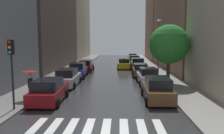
# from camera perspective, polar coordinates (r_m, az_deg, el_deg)

# --- Properties ---
(ground_plane) EXTENTS (28.00, 72.00, 0.04)m
(ground_plane) POSITION_cam_1_polar(r_m,az_deg,el_deg) (33.96, 0.07, -0.76)
(ground_plane) COLOR #313133
(sidewalk_left) EXTENTS (3.00, 72.00, 0.15)m
(sidewalk_left) POSITION_cam_1_polar(r_m,az_deg,el_deg) (34.77, -10.70, -0.54)
(sidewalk_left) COLOR gray
(sidewalk_left) RESTS_ON ground
(sidewalk_right) EXTENTS (3.00, 72.00, 0.15)m
(sidewalk_right) POSITION_cam_1_polar(r_m,az_deg,el_deg) (34.36, 10.97, -0.63)
(sidewalk_right) COLOR gray
(sidewalk_right) RESTS_ON ground
(crosswalk_stripes) EXTENTS (6.75, 2.20, 0.01)m
(crosswalk_stripes) POSITION_cam_1_polar(r_m,az_deg,el_deg) (11.84, -3.69, -14.93)
(crosswalk_stripes) COLOR silver
(crosswalk_stripes) RESTS_ON ground
(building_left_far) EXTENTS (6.00, 21.23, 17.13)m
(building_left_far) POSITION_cam_1_polar(r_m,az_deg,el_deg) (59.26, -10.01, 10.62)
(building_left_far) COLOR #B2A38C
(building_left_far) RESTS_ON ground
(building_right_mid) EXTENTS (6.00, 21.57, 18.48)m
(building_right_mid) POSITION_cam_1_polar(r_m,az_deg,el_deg) (36.76, 18.10, 13.96)
(building_right_mid) COLOR #8C6B56
(building_right_mid) RESTS_ON ground
(building_right_far) EXTENTS (6.00, 14.16, 23.89)m
(building_right_far) POSITION_cam_1_polar(r_m,az_deg,el_deg) (55.11, 12.68, 14.41)
(building_right_far) COLOR #8C6B56
(building_right_far) RESTS_ON ground
(parked_car_left_nearest) EXTENTS (2.25, 4.49, 1.70)m
(parked_car_left_nearest) POSITION_cam_1_polar(r_m,az_deg,el_deg) (16.55, -15.97, -6.04)
(parked_car_left_nearest) COLOR maroon
(parked_car_left_nearest) RESTS_ON ground
(parked_car_left_second) EXTENTS (2.07, 4.79, 1.68)m
(parked_car_left_second) POSITION_cam_1_polar(r_m,az_deg,el_deg) (22.20, -11.34, -2.74)
(parked_car_left_second) COLOR #B2B7BF
(parked_car_left_second) RESTS_ON ground
(parked_car_left_third) EXTENTS (2.15, 4.47, 1.79)m
(parked_car_left_third) POSITION_cam_1_polar(r_m,az_deg,el_deg) (27.29, -8.76, -0.85)
(parked_car_left_third) COLOR navy
(parked_car_left_third) RESTS_ON ground
(parked_car_left_fourth) EXTENTS (2.05, 4.67, 1.65)m
(parked_car_left_fourth) POSITION_cam_1_polar(r_m,az_deg,el_deg) (32.48, -6.72, 0.27)
(parked_car_left_fourth) COLOR maroon
(parked_car_left_fourth) RESTS_ON ground
(parked_car_right_nearest) EXTENTS (2.11, 4.70, 1.73)m
(parked_car_right_nearest) POSITION_cam_1_polar(r_m,az_deg,el_deg) (16.77, 11.58, -5.71)
(parked_car_right_nearest) COLOR brown
(parked_car_right_nearest) RESTS_ON ground
(parked_car_right_second) EXTENTS (2.16, 4.20, 1.69)m
(parked_car_right_second) POSITION_cam_1_polar(r_m,az_deg,el_deg) (22.87, 9.20, -2.41)
(parked_car_right_second) COLOR silver
(parked_car_right_second) RESTS_ON ground
(parked_car_right_third) EXTENTS (2.11, 4.38, 1.57)m
(parked_car_right_third) POSITION_cam_1_polar(r_m,az_deg,el_deg) (28.15, 7.28, -0.79)
(parked_car_right_third) COLOR brown
(parked_car_right_third) RESTS_ON ground
(parked_car_right_fourth) EXTENTS (2.21, 4.64, 1.79)m
(parked_car_right_fourth) POSITION_cam_1_polar(r_m,az_deg,el_deg) (34.48, 6.55, 0.74)
(parked_car_right_fourth) COLOR #474C51
(parked_car_right_fourth) RESTS_ON ground
(parked_car_right_fifth) EXTENTS (2.18, 4.15, 1.77)m
(parked_car_right_fifth) POSITION_cam_1_polar(r_m,az_deg,el_deg) (40.84, 5.76, 1.65)
(parked_car_right_fifth) COLOR brown
(parked_car_right_fifth) RESTS_ON ground
(parked_car_right_sixth) EXTENTS (2.06, 4.13, 1.78)m
(parked_car_right_sixth) POSITION_cam_1_polar(r_m,az_deg,el_deg) (46.74, 5.33, 2.29)
(parked_car_right_sixth) COLOR brown
(parked_car_right_sixth) RESTS_ON ground
(taxi_midroad) EXTENTS (2.09, 4.31, 1.81)m
(taxi_midroad) POSITION_cam_1_polar(r_m,az_deg,el_deg) (35.59, 3.04, 0.85)
(taxi_midroad) COLOR yellow
(taxi_midroad) RESTS_ON ground
(pedestrian_foreground) EXTENTS (1.08, 1.08, 1.99)m
(pedestrian_foreground) POSITION_cam_1_polar(r_m,az_deg,el_deg) (17.41, -20.34, -2.77)
(pedestrian_foreground) COLOR navy
(pedestrian_foreground) RESTS_ON sidewalk_left
(street_tree_right) EXTENTS (3.88, 3.88, 5.86)m
(street_tree_right) POSITION_cam_1_polar(r_m,az_deg,el_deg) (22.61, 14.44, 5.67)
(street_tree_right) COLOR #513823
(street_tree_right) RESTS_ON sidewalk_right
(traffic_light_left_corner) EXTENTS (0.30, 0.42, 4.30)m
(traffic_light_left_corner) POSITION_cam_1_polar(r_m,az_deg,el_deg) (14.74, -24.48, 1.89)
(traffic_light_left_corner) COLOR black
(traffic_light_left_corner) RESTS_ON sidewalk_left
(lamp_post_right) EXTENTS (0.60, 0.28, 6.61)m
(lamp_post_right) POSITION_cam_1_polar(r_m,az_deg,el_deg) (25.78, 11.93, 5.67)
(lamp_post_right) COLOR #595B60
(lamp_post_right) RESTS_ON sidewalk_right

